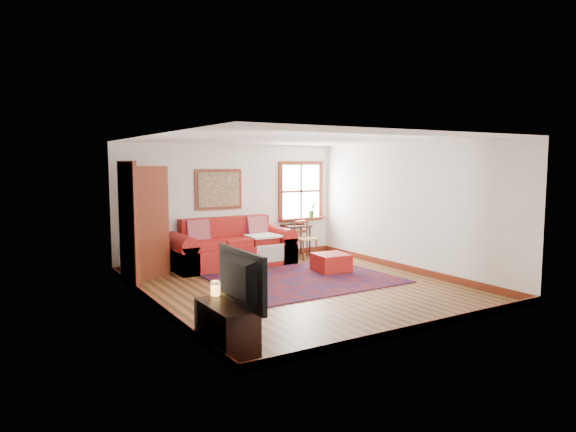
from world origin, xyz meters
TOP-DOWN VIEW (x-y plane):
  - ground at (0.00, 0.00)m, footprint 5.50×5.50m
  - room_envelope at (0.00, 0.02)m, footprint 5.04×5.54m
  - window at (1.78, 2.70)m, footprint 1.18×0.20m
  - doorway at (-2.21, 1.78)m, footprint 0.89×1.08m
  - framed_artwork at (-0.30, 2.71)m, footprint 1.05×0.07m
  - persian_rug at (0.39, 0.44)m, footprint 3.10×2.49m
  - red_leather_sofa at (-0.23, 2.27)m, footprint 2.50×1.03m
  - red_ottoman at (1.18, 0.74)m, footprint 0.68×0.68m
  - side_table at (1.46, 2.46)m, footprint 0.59×0.45m
  - ladder_back_chair at (1.49, 2.19)m, footprint 0.44×0.42m
  - media_cabinet at (-2.28, -1.98)m, footprint 0.42×0.93m
  - television at (-2.26, -2.11)m, footprint 0.14×1.10m
  - candle_hurricane at (-2.23, -1.56)m, footprint 0.12×0.12m

SIDE VIEW (x-z plane):
  - ground at x=0.00m, z-range 0.00..0.00m
  - persian_rug at x=0.39m, z-range 0.00..0.02m
  - red_ottoman at x=1.18m, z-range 0.00..0.35m
  - media_cabinet at x=-2.28m, z-range 0.00..0.51m
  - red_leather_sofa at x=-0.23m, z-range -0.16..0.81m
  - ladder_back_chair at x=1.49m, z-range 0.03..0.92m
  - side_table at x=1.46m, z-range 0.23..0.95m
  - candle_hurricane at x=-2.23m, z-range 0.51..0.69m
  - television at x=-2.26m, z-range 0.51..1.15m
  - doorway at x=-2.21m, z-range 0.00..2.14m
  - window at x=1.78m, z-range 0.62..2.00m
  - framed_artwork at x=-0.30m, z-range 1.13..1.98m
  - room_envelope at x=0.00m, z-range 0.39..2.91m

